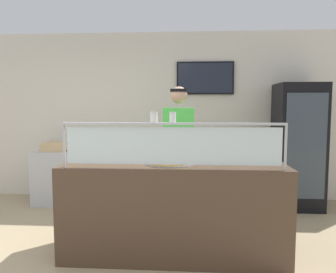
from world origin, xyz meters
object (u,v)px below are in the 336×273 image
at_px(pizza_server, 171,160).
at_px(parmesan_shaker, 154,118).
at_px(pizza_tray, 170,162).
at_px(worker_figure, 179,148).
at_px(drink_fridge, 298,146).
at_px(pepper_flake_shaker, 173,118).
at_px(pizza_box_stack, 59,146).

bearing_deg(pizza_server, parmesan_shaker, -130.57).
distance_m(pizza_tray, worker_figure, 0.81).
xyz_separation_m(pizza_tray, parmesan_shaker, (-0.13, -0.29, 0.45)).
bearing_deg(drink_fridge, parmesan_shaker, -133.65).
bearing_deg(pepper_flake_shaker, drink_fridge, 48.99).
relative_size(pizza_server, pepper_flake_shaker, 2.92).
xyz_separation_m(pizza_tray, worker_figure, (0.06, 0.81, 0.04)).
bearing_deg(pizza_tray, drink_fridge, 43.91).
distance_m(pizza_server, drink_fridge, 2.50).
distance_m(pizza_server, pizza_box_stack, 2.52).
height_order(worker_figure, drink_fridge, drink_fridge).
distance_m(parmesan_shaker, drink_fridge, 2.83).
bearing_deg(drink_fridge, pizza_box_stack, -179.31).
bearing_deg(pizza_box_stack, parmesan_shaker, -49.12).
bearing_deg(pepper_flake_shaker, pizza_tray, 98.44).
height_order(pizza_server, pizza_box_stack, pizza_server).
bearing_deg(parmesan_shaker, pizza_tray, 66.15).
relative_size(worker_figure, drink_fridge, 0.95).
xyz_separation_m(pepper_flake_shaker, pizza_box_stack, (-1.88, 1.97, -0.52)).
height_order(pizza_tray, worker_figure, worker_figure).
bearing_deg(pepper_flake_shaker, parmesan_shaker, 180.00).
bearing_deg(pizza_server, drink_fridge, 31.86).
distance_m(pepper_flake_shaker, pizza_box_stack, 2.77).
relative_size(pizza_tray, pepper_flake_shaker, 5.37).
height_order(parmesan_shaker, drink_fridge, drink_fridge).
bearing_deg(worker_figure, pizza_tray, -94.43).
xyz_separation_m(drink_fridge, pizza_box_stack, (-3.63, -0.04, -0.03)).
bearing_deg(pizza_tray, pepper_flake_shaker, -81.56).
xyz_separation_m(pizza_server, parmesan_shaker, (-0.14, -0.27, 0.43)).
distance_m(pepper_flake_shaker, drink_fridge, 2.72).
xyz_separation_m(pepper_flake_shaker, drink_fridge, (1.76, 2.02, -0.49)).
height_order(pizza_tray, pizza_box_stack, pizza_tray).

